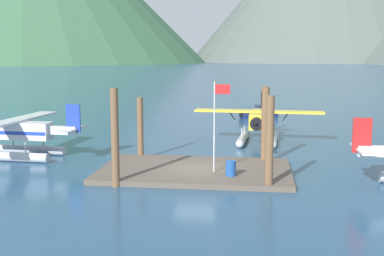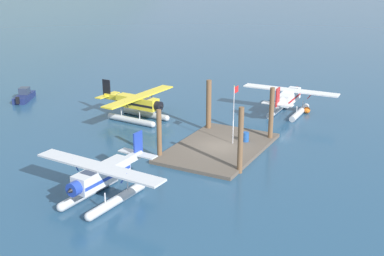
% 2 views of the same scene
% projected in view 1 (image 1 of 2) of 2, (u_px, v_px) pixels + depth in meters
% --- Properties ---
extents(ground_plane, '(1200.00, 1200.00, 0.00)m').
position_uv_depth(ground_plane, '(195.00, 173.00, 30.12)').
color(ground_plane, navy).
extents(dock_platform, '(11.55, 7.36, 0.30)m').
position_uv_depth(dock_platform, '(195.00, 171.00, 30.10)').
color(dock_platform, brown).
rests_on(dock_platform, ground).
extents(piling_near_left, '(0.43, 0.43, 5.41)m').
position_uv_depth(piling_near_left, '(115.00, 138.00, 26.65)').
color(piling_near_left, brown).
rests_on(piling_near_left, ground).
extents(piling_near_right, '(0.44, 0.44, 5.08)m').
position_uv_depth(piling_near_right, '(270.00, 143.00, 26.03)').
color(piling_near_right, brown).
rests_on(piling_near_right, ground).
extents(piling_far_left, '(0.42, 0.42, 4.29)m').
position_uv_depth(piling_far_left, '(140.00, 128.00, 33.85)').
color(piling_far_left, brown).
rests_on(piling_far_left, ground).
extents(piling_far_right, '(0.51, 0.51, 5.11)m').
position_uv_depth(piling_far_right, '(265.00, 126.00, 32.28)').
color(piling_far_right, brown).
rests_on(piling_far_right, ground).
extents(flagpole, '(0.95, 0.10, 5.36)m').
position_uv_depth(flagpole, '(217.00, 115.00, 28.62)').
color(flagpole, silver).
rests_on(flagpole, dock_platform).
extents(fuel_drum, '(0.62, 0.62, 0.88)m').
position_uv_depth(fuel_drum, '(231.00, 168.00, 28.14)').
color(fuel_drum, '#1E4C99').
rests_on(fuel_drum, dock_platform).
extents(seaplane_yellow_bow_right, '(10.47, 7.97, 3.84)m').
position_uv_depth(seaplane_yellow_bow_right, '(258.00, 124.00, 40.38)').
color(seaplane_yellow_bow_right, '#B7BABF').
rests_on(seaplane_yellow_bow_right, ground).
extents(seaplane_silver_port_fwd, '(7.97, 10.47, 3.84)m').
position_uv_depth(seaplane_silver_port_fwd, '(18.00, 135.00, 34.43)').
color(seaplane_silver_port_fwd, '#B7BABF').
rests_on(seaplane_silver_port_fwd, ground).
extents(boat_navy_open_north, '(4.46, 3.27, 1.50)m').
position_uv_depth(boat_navy_open_north, '(260.00, 113.00, 56.77)').
color(boat_navy_open_north, navy).
rests_on(boat_navy_open_north, ground).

